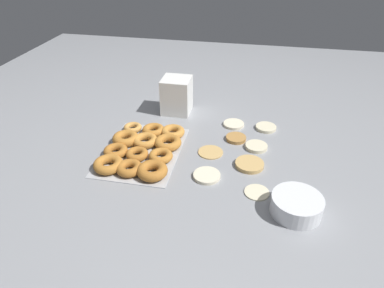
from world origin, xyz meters
The scene contains 12 objects.
ground_plane centered at (0.00, 0.00, 0.00)m, with size 3.00×3.00×0.00m, color gray.
pancake_0 centered at (0.08, 0.16, 0.01)m, with size 0.11×0.11×0.02m, color tan.
pancake_1 centered at (-0.22, 0.22, 0.01)m, with size 0.09×0.09×0.01m, color beige.
pancake_2 centered at (0.02, 0.00, 0.00)m, with size 0.10×0.10×0.01m, color tan.
pancake_3 centered at (-0.05, 0.18, 0.01)m, with size 0.09×0.09×0.01m, color beige.
pancake_4 centered at (0.24, 0.19, 0.00)m, with size 0.09×0.09×0.01m, color beige.
pancake_5 centered at (-0.22, 0.07, 0.01)m, with size 0.09×0.09×0.01m, color beige.
pancake_6 centered at (0.18, 0.01, 0.01)m, with size 0.10×0.10×0.01m, color beige.
pancake_7 centered at (-0.10, 0.09, 0.01)m, with size 0.09×0.09×0.02m, color #B27F42.
donut_tray centered at (0.08, -0.27, 0.02)m, with size 0.42×0.30×0.04m.
batter_bowl centered at (0.31, 0.32, 0.03)m, with size 0.16×0.16×0.06m.
container_stack centered at (-0.30, -0.22, 0.09)m, with size 0.13×0.13×0.17m.
Camera 1 is at (1.17, 0.15, 0.79)m, focal length 32.00 mm.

